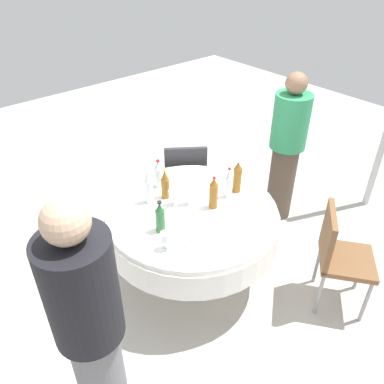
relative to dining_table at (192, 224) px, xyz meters
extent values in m
plane|color=#B7B2A8|center=(0.00, 0.00, -0.59)|extent=(10.00, 10.00, 0.00)
cylinder|color=white|center=(0.00, 0.00, 0.13)|extent=(1.34, 1.34, 0.04)
cylinder|color=white|center=(0.00, 0.00, 0.00)|extent=(1.37, 1.37, 0.22)
cylinder|color=slate|center=(0.00, 0.00, -0.35)|extent=(0.14, 0.14, 0.48)
cylinder|color=slate|center=(0.00, 0.00, -0.58)|extent=(0.56, 0.56, 0.03)
cylinder|color=#8C5619|center=(0.44, -0.05, 0.26)|extent=(0.07, 0.07, 0.21)
cone|color=#8C5619|center=(0.44, -0.05, 0.39)|extent=(0.06, 0.06, 0.06)
cylinder|color=silver|center=(0.44, -0.05, 0.43)|extent=(0.02, 0.02, 0.01)
cylinder|color=#2D6B38|center=(-0.34, -0.05, 0.24)|extent=(0.07, 0.07, 0.18)
cone|color=#2D6B38|center=(-0.34, -0.05, 0.36)|extent=(0.06, 0.06, 0.06)
cylinder|color=black|center=(-0.34, -0.05, 0.40)|extent=(0.03, 0.03, 0.01)
cylinder|color=#8C5619|center=(-0.06, 0.26, 0.23)|extent=(0.07, 0.07, 0.17)
cone|color=#8C5619|center=(-0.06, 0.26, 0.36)|extent=(0.06, 0.06, 0.08)
cylinder|color=gold|center=(-0.06, 0.26, 0.41)|extent=(0.02, 0.02, 0.01)
cylinder|color=#8C5619|center=(0.14, -0.09, 0.25)|extent=(0.07, 0.07, 0.21)
cone|color=#8C5619|center=(0.14, -0.09, 0.38)|extent=(0.06, 0.06, 0.06)
cylinder|color=red|center=(0.14, -0.09, 0.42)|extent=(0.03, 0.03, 0.01)
cylinder|color=silver|center=(0.33, -0.06, 0.23)|extent=(0.06, 0.06, 0.17)
cone|color=silver|center=(0.33, -0.06, 0.36)|extent=(0.05, 0.05, 0.08)
cylinder|color=red|center=(0.33, -0.06, 0.41)|extent=(0.02, 0.02, 0.01)
cylinder|color=silver|center=(-0.19, 0.30, 0.24)|extent=(0.06, 0.06, 0.19)
cone|color=silver|center=(-0.19, 0.30, 0.38)|extent=(0.06, 0.06, 0.09)
cylinder|color=silver|center=(-0.19, 0.30, 0.43)|extent=(0.03, 0.03, 0.01)
cylinder|color=silver|center=(0.00, 0.43, 0.24)|extent=(0.06, 0.06, 0.18)
cone|color=silver|center=(0.00, 0.43, 0.36)|extent=(0.06, 0.06, 0.06)
cylinder|color=red|center=(0.00, 0.43, 0.40)|extent=(0.03, 0.03, 0.01)
cylinder|color=white|center=(0.02, 0.07, 0.15)|extent=(0.06, 0.06, 0.00)
cylinder|color=white|center=(0.02, 0.07, 0.19)|extent=(0.01, 0.01, 0.07)
cylinder|color=white|center=(0.02, 0.07, 0.26)|extent=(0.07, 0.07, 0.07)
cylinder|color=white|center=(-0.43, -0.22, 0.15)|extent=(0.06, 0.06, 0.00)
cylinder|color=white|center=(-0.43, -0.22, 0.19)|extent=(0.01, 0.01, 0.06)
cylinder|color=white|center=(-0.43, -0.22, 0.25)|extent=(0.07, 0.07, 0.07)
cylinder|color=white|center=(-0.07, 0.14, 0.15)|extent=(0.06, 0.06, 0.00)
cylinder|color=white|center=(-0.07, 0.14, 0.19)|extent=(0.01, 0.01, 0.06)
cylinder|color=white|center=(-0.07, 0.14, 0.25)|extent=(0.07, 0.07, 0.06)
cylinder|color=gold|center=(-0.07, 0.14, 0.23)|extent=(0.06, 0.06, 0.03)
cylinder|color=white|center=(0.24, 0.31, 0.16)|extent=(0.23, 0.23, 0.02)
cylinder|color=white|center=(-0.15, -0.27, 0.16)|extent=(0.20, 0.20, 0.02)
cube|color=silver|center=(-0.04, -0.51, 0.15)|extent=(0.16, 0.11, 0.00)
cube|color=silver|center=(-0.42, 0.09, 0.15)|extent=(0.17, 0.09, 0.00)
cylinder|color=#4C3F33|center=(1.29, 0.10, -0.19)|extent=(0.26, 0.26, 0.80)
cylinder|color=#2D8C59|center=(1.29, 0.10, 0.47)|extent=(0.34, 0.34, 0.52)
sphere|color=#8C664C|center=(1.29, 0.10, 0.83)|extent=(0.20, 0.20, 0.20)
cylinder|color=slate|center=(-1.18, -0.60, -0.14)|extent=(0.26, 0.26, 0.91)
cylinder|color=black|center=(-1.18, -0.60, 0.61)|extent=(0.34, 0.34, 0.59)
sphere|color=#D8AD8C|center=(-1.18, -0.60, 1.01)|extent=(0.21, 0.21, 0.21)
cube|color=brown|center=(0.73, -0.97, -0.14)|extent=(0.56, 0.56, 0.04)
cube|color=brown|center=(0.62, -0.83, 0.07)|extent=(0.34, 0.27, 0.42)
cylinder|color=gray|center=(0.69, -1.21, -0.38)|extent=(0.03, 0.03, 0.43)
cylinder|color=gray|center=(0.96, -1.00, -0.38)|extent=(0.03, 0.03, 0.43)
cylinder|color=gray|center=(0.49, -0.94, -0.38)|extent=(0.03, 0.03, 0.43)
cylinder|color=gray|center=(0.76, -0.73, -0.38)|extent=(0.03, 0.03, 0.43)
cube|color=#2D2D33|center=(0.56, 0.76, -0.14)|extent=(0.56, 0.56, 0.04)
cube|color=#2D2D33|center=(0.45, 0.61, 0.07)|extent=(0.35, 0.27, 0.42)
cylinder|color=gray|center=(0.80, 0.80, -0.38)|extent=(0.03, 0.03, 0.43)
cylinder|color=gray|center=(0.52, 1.00, -0.38)|extent=(0.03, 0.03, 0.43)
cylinder|color=gray|center=(0.59, 0.52, -0.38)|extent=(0.03, 0.03, 0.43)
cylinder|color=gray|center=(0.32, 0.72, -0.38)|extent=(0.03, 0.03, 0.43)
camera|label=1|loc=(-1.58, -1.84, 1.98)|focal=36.61mm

